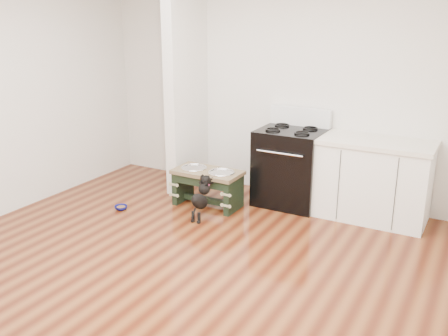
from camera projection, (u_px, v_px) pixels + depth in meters
ground at (172, 275)px, 4.45m from camera, size 5.00×5.00×0.00m
room_shell at (166, 95)px, 3.97m from camera, size 5.00×5.00×5.00m
partition_wall at (187, 85)px, 6.34m from camera, size 0.15×0.80×2.70m
oven_range at (290, 166)px, 5.99m from camera, size 0.76×0.69×1.14m
cabinet_run at (373, 180)px, 5.57m from camera, size 1.24×0.64×0.91m
dog_feeder at (207, 181)px, 5.96m from camera, size 0.81×0.43×0.46m
puppy at (201, 196)px, 5.59m from camera, size 0.14×0.42×0.50m
floor_bowl at (121, 208)px, 5.92m from camera, size 0.18×0.18×0.05m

